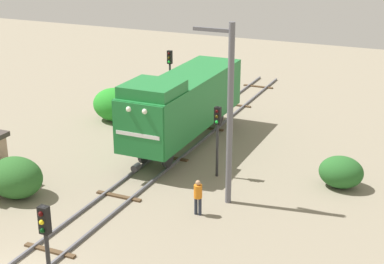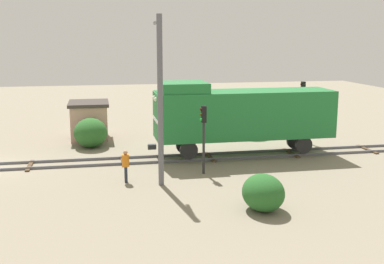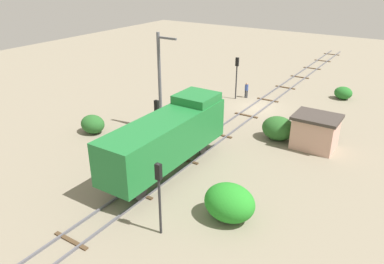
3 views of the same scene
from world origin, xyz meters
TOP-DOWN VIEW (x-y plane):
  - locomotive at (0.00, 15.48)m, footprint 2.90×11.60m
  - traffic_signal_mid at (3.40, 12.33)m, footprint 0.32×0.34m
  - traffic_signal_far at (-3.60, 21.13)m, footprint 0.32×0.34m
  - worker_by_signal at (4.20, 8.04)m, footprint 0.38×0.38m
  - catenary_mast at (4.94, 9.78)m, footprint 1.94×0.28m
  - relay_hut at (-7.50, 6.05)m, footprint 3.50×2.90m
  - bush_mid at (-6.12, 17.98)m, footprint 3.01×2.46m
  - bush_far at (9.52, 13.63)m, footprint 2.21×1.81m
  - bush_back at (-4.51, 6.17)m, footprint 2.75×2.25m

SIDE VIEW (x-z plane):
  - bush_far at x=9.52m, z-range 0.00..1.61m
  - worker_by_signal at x=4.20m, z-range 0.15..1.85m
  - bush_back at x=-4.51m, z-range 0.00..2.00m
  - bush_mid at x=-6.12m, z-range 0.00..2.19m
  - relay_hut at x=-7.50m, z-range 0.02..2.76m
  - traffic_signal_mid at x=3.40m, z-range 0.75..4.52m
  - locomotive at x=0.00m, z-range 0.47..5.07m
  - traffic_signal_far at x=-3.60m, z-range 0.84..5.15m
  - catenary_mast at x=4.94m, z-range 0.25..8.76m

